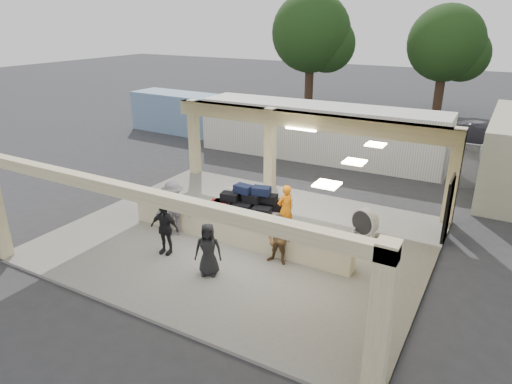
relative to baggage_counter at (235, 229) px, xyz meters
The scene contains 15 objects.
ground 0.77m from the baggage_counter, 90.00° to the left, with size 120.00×120.00×0.00m, color #2C2C2F.
pavilion 1.41m from the baggage_counter, 79.65° to the left, with size 12.01×10.00×3.55m.
baggage_counter is the anchor object (origin of this frame).
luggage_cart 1.36m from the baggage_counter, 100.44° to the left, with size 2.74×1.81×1.54m.
drum_fan 4.35m from the baggage_counter, 34.97° to the left, with size 0.97×0.64×1.03m.
baggage_handler 1.87m from the baggage_counter, 53.19° to the left, with size 0.64×0.35×1.74m, color orange.
passenger_a 1.95m from the baggage_counter, 15.08° to the right, with size 0.77×0.34×1.59m, color brown.
passenger_b 2.28m from the baggage_counter, 132.72° to the right, with size 0.99×0.36×1.69m, color black.
passenger_c 2.22m from the baggage_counter, 166.70° to the right, with size 1.23×0.43×1.91m, color #4E4D52.
passenger_d 2.10m from the baggage_counter, 79.33° to the right, with size 0.78×0.32×1.59m, color black.
car_dark 17.14m from the baggage_counter, 69.93° to the left, with size 1.65×4.68×1.56m, color black.
container_white 10.86m from the baggage_counter, 97.78° to the left, with size 12.94×2.59×2.80m, color white.
container_blue 15.50m from the baggage_counter, 130.51° to the left, with size 9.48×2.28×2.47m, color #6F8BB3.
tree_left 26.31m from the baggage_counter, 107.30° to the left, with size 6.60×6.30×9.00m.
tree_mid 27.11m from the baggage_counter, 85.03° to the left, with size 6.00×5.60×8.00m.
Camera 1 is at (7.22, -11.86, 7.09)m, focal length 32.00 mm.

